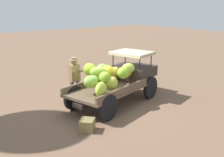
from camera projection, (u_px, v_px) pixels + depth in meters
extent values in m
plane|color=brown|center=(109.00, 105.00, 10.53)|extent=(60.00, 60.00, 0.00)
cube|color=#312822|center=(114.00, 92.00, 10.54)|extent=(3.99, 1.40, 0.16)
cylinder|color=black|center=(119.00, 81.00, 12.13)|extent=(0.91, 0.36, 0.90)
cylinder|color=black|center=(150.00, 88.00, 11.19)|extent=(0.91, 0.36, 0.90)
cylinder|color=black|center=(74.00, 98.00, 9.99)|extent=(0.91, 0.36, 0.90)
cylinder|color=black|center=(108.00, 108.00, 9.05)|extent=(0.91, 0.36, 0.90)
cube|color=brown|center=(106.00, 90.00, 10.14)|extent=(3.33, 2.40, 0.10)
cube|color=brown|center=(90.00, 82.00, 10.57)|extent=(2.93, 0.81, 0.22)
cube|color=brown|center=(124.00, 90.00, 9.63)|extent=(2.93, 0.81, 0.22)
cube|color=#312822|center=(132.00, 73.00, 11.36)|extent=(1.44, 1.74, 0.55)
cube|color=#312822|center=(143.00, 70.00, 12.06)|extent=(0.94, 1.20, 0.44)
cylinder|color=black|center=(125.00, 56.00, 11.93)|extent=(0.04, 0.04, 0.55)
cylinder|color=black|center=(151.00, 60.00, 11.17)|extent=(0.04, 0.04, 0.55)
cylinder|color=black|center=(113.00, 59.00, 11.25)|extent=(0.04, 0.04, 0.55)
cylinder|color=black|center=(140.00, 64.00, 10.50)|extent=(0.04, 0.04, 0.55)
cube|color=#B9B092|center=(132.00, 53.00, 11.14)|extent=(1.55, 1.77, 0.12)
ellipsoid|color=#B2D04C|center=(128.00, 69.00, 10.45)|extent=(0.63, 0.47, 0.47)
ellipsoid|color=yellow|center=(107.00, 72.00, 10.40)|extent=(0.88, 0.86, 0.64)
ellipsoid|color=#A9CC46|center=(98.00, 72.00, 9.89)|extent=(0.74, 0.65, 0.50)
ellipsoid|color=#B6D24B|center=(115.00, 73.00, 11.15)|extent=(0.56, 0.67, 0.64)
ellipsoid|color=#86B62E|center=(105.00, 77.00, 9.45)|extent=(0.59, 0.58, 0.43)
ellipsoid|color=#81B141|center=(91.00, 82.00, 9.41)|extent=(0.66, 0.60, 0.48)
ellipsoid|color=#93BA38|center=(97.00, 75.00, 10.60)|extent=(0.82, 0.82, 0.63)
ellipsoid|color=#98C22B|center=(90.00, 70.00, 10.08)|extent=(0.54, 0.62, 0.61)
ellipsoid|color=#86BC2D|center=(123.00, 73.00, 9.94)|extent=(0.65, 0.62, 0.53)
ellipsoid|color=gold|center=(113.00, 73.00, 10.80)|extent=(0.50, 0.38, 0.44)
ellipsoid|color=#B8C43E|center=(111.00, 83.00, 9.51)|extent=(0.53, 0.52, 0.51)
ellipsoid|color=yellow|center=(126.00, 71.00, 10.63)|extent=(0.70, 0.67, 0.57)
ellipsoid|color=#ADCE3D|center=(101.00, 90.00, 9.01)|extent=(0.74, 0.67, 0.54)
ellipsoid|color=#7FBB43|center=(102.00, 69.00, 10.43)|extent=(0.77, 0.64, 0.42)
cylinder|color=#554E78|center=(78.00, 91.00, 10.91)|extent=(0.15, 0.15, 0.85)
cylinder|color=#554E78|center=(72.00, 92.00, 10.74)|extent=(0.15, 0.15, 0.85)
cube|color=olive|center=(74.00, 73.00, 10.62)|extent=(0.41, 0.26, 0.65)
cylinder|color=olive|center=(78.00, 71.00, 10.59)|extent=(0.34, 0.37, 0.10)
cylinder|color=olive|center=(74.00, 71.00, 10.46)|extent=(0.32, 0.38, 0.10)
sphere|color=olive|center=(74.00, 62.00, 10.51)|extent=(0.22, 0.22, 0.22)
cylinder|color=#8E7255|center=(74.00, 60.00, 10.49)|extent=(0.34, 0.34, 0.02)
cylinder|color=#8E7255|center=(74.00, 59.00, 10.48)|extent=(0.20, 0.20, 0.10)
cube|color=olive|center=(87.00, 125.00, 8.37)|extent=(0.63, 0.63, 0.37)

